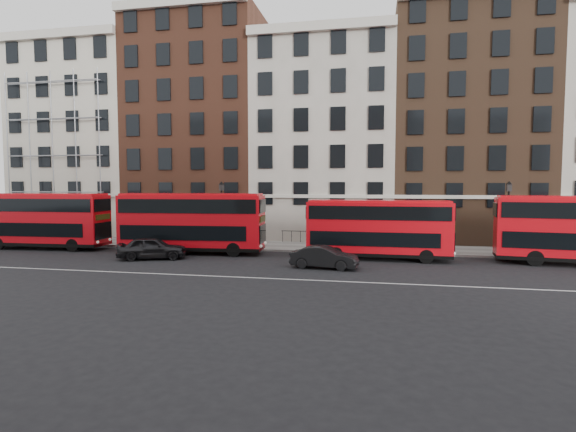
% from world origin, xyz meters
% --- Properties ---
extents(ground, '(120.00, 120.00, 0.00)m').
position_xyz_m(ground, '(0.00, 0.00, 0.00)').
color(ground, black).
rests_on(ground, ground).
extents(pavement, '(80.00, 5.00, 0.15)m').
position_xyz_m(pavement, '(0.00, 10.50, 0.07)').
color(pavement, slate).
rests_on(pavement, ground).
extents(kerb, '(80.00, 0.30, 0.16)m').
position_xyz_m(kerb, '(0.00, 8.00, 0.08)').
color(kerb, gray).
rests_on(kerb, ground).
extents(road_centre_line, '(70.00, 0.12, 0.01)m').
position_xyz_m(road_centre_line, '(0.00, -2.00, 0.01)').
color(road_centre_line, white).
rests_on(road_centre_line, ground).
extents(building_terrace, '(64.00, 11.95, 22.00)m').
position_xyz_m(building_terrace, '(-0.31, 17.88, 10.24)').
color(building_terrace, beige).
rests_on(building_terrace, ground).
extents(bus_a, '(10.82, 3.02, 4.50)m').
position_xyz_m(bus_a, '(-21.72, 5.73, 2.42)').
color(bus_a, red).
rests_on(bus_a, ground).
extents(bus_b, '(11.00, 3.38, 4.56)m').
position_xyz_m(bus_b, '(-8.77, 5.73, 2.44)').
color(bus_b, red).
rests_on(bus_b, ground).
extents(bus_c, '(9.89, 2.59, 4.13)m').
position_xyz_m(bus_c, '(5.04, 5.73, 2.22)').
color(bus_c, red).
rests_on(bus_c, ground).
extents(car_rear, '(5.02, 3.31, 1.59)m').
position_xyz_m(car_rear, '(-10.42, 2.74, 0.79)').
color(car_rear, black).
rests_on(car_rear, ground).
extents(car_front, '(4.35, 1.97, 1.38)m').
position_xyz_m(car_front, '(1.79, 1.66, 0.69)').
color(car_front, black).
rests_on(car_front, ground).
extents(lamp_post_left, '(0.44, 0.44, 5.33)m').
position_xyz_m(lamp_post_left, '(-7.49, 8.87, 3.08)').
color(lamp_post_left, black).
rests_on(lamp_post_left, pavement).
extents(lamp_post_right, '(0.44, 0.44, 5.33)m').
position_xyz_m(lamp_post_right, '(14.28, 8.90, 3.08)').
color(lamp_post_right, black).
rests_on(lamp_post_right, pavement).
extents(iron_railings, '(6.60, 0.06, 1.00)m').
position_xyz_m(iron_railings, '(0.00, 12.70, 0.65)').
color(iron_railings, black).
rests_on(iron_railings, pavement).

